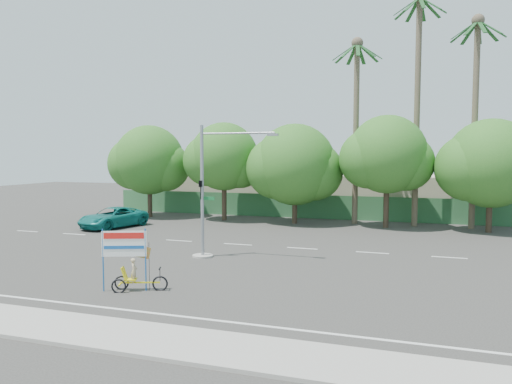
% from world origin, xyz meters
% --- Properties ---
extents(ground, '(120.00, 120.00, 0.00)m').
position_xyz_m(ground, '(0.00, 0.00, 0.00)').
color(ground, '#33302D').
rests_on(ground, ground).
extents(sidewalk_near, '(50.00, 2.40, 0.12)m').
position_xyz_m(sidewalk_near, '(0.00, -7.50, 0.06)').
color(sidewalk_near, gray).
rests_on(sidewalk_near, ground).
extents(fence, '(38.00, 0.08, 2.00)m').
position_xyz_m(fence, '(0.00, 21.50, 1.00)').
color(fence, '#336B3D').
rests_on(fence, ground).
extents(building_left, '(12.00, 8.00, 4.00)m').
position_xyz_m(building_left, '(-10.00, 26.00, 2.00)').
color(building_left, '#BDAF96').
rests_on(building_left, ground).
extents(building_right, '(14.00, 8.00, 3.60)m').
position_xyz_m(building_right, '(8.00, 26.00, 1.80)').
color(building_right, '#BDAF96').
rests_on(building_right, ground).
extents(tree_far_left, '(7.14, 6.00, 7.96)m').
position_xyz_m(tree_far_left, '(-14.05, 18.00, 4.76)').
color(tree_far_left, '#473828').
rests_on(tree_far_left, ground).
extents(tree_left, '(6.66, 5.60, 8.07)m').
position_xyz_m(tree_left, '(-7.05, 18.00, 5.06)').
color(tree_left, '#473828').
rests_on(tree_left, ground).
extents(tree_center, '(7.62, 6.40, 7.85)m').
position_xyz_m(tree_center, '(-1.05, 18.00, 4.47)').
color(tree_center, '#473828').
rests_on(tree_center, ground).
extents(tree_right, '(6.90, 5.80, 8.36)m').
position_xyz_m(tree_right, '(5.95, 18.00, 5.24)').
color(tree_right, '#473828').
rests_on(tree_right, ground).
extents(tree_far_right, '(7.38, 6.20, 7.94)m').
position_xyz_m(tree_far_right, '(12.95, 18.00, 4.64)').
color(tree_far_right, '#473828').
rests_on(tree_far_right, ground).
extents(palm_tall, '(3.73, 3.79, 17.45)m').
position_xyz_m(palm_tall, '(8.00, 19.50, 10.46)').
color(palm_tall, '#70604C').
rests_on(palm_tall, ground).
extents(palm_mid, '(3.73, 3.79, 15.45)m').
position_xyz_m(palm_mid, '(12.00, 19.50, 9.40)').
color(palm_mid, '#70604C').
rests_on(palm_mid, ground).
extents(palm_short, '(3.73, 3.79, 14.45)m').
position_xyz_m(palm_short, '(3.50, 19.50, 8.86)').
color(palm_short, '#70604C').
rests_on(palm_short, ground).
extents(traffic_signal, '(4.72, 1.10, 7.00)m').
position_xyz_m(traffic_signal, '(-2.20, 3.98, 2.92)').
color(traffic_signal, gray).
rests_on(traffic_signal, ground).
extents(trike_billboard, '(2.46, 1.16, 2.56)m').
position_xyz_m(trike_billboard, '(-2.42, -2.99, 1.03)').
color(trike_billboard, black).
rests_on(trike_billboard, ground).
extents(pickup_truck, '(3.73, 5.87, 1.51)m').
position_xyz_m(pickup_truck, '(-13.28, 11.50, 0.75)').
color(pickup_truck, '#10746D').
rests_on(pickup_truck, ground).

